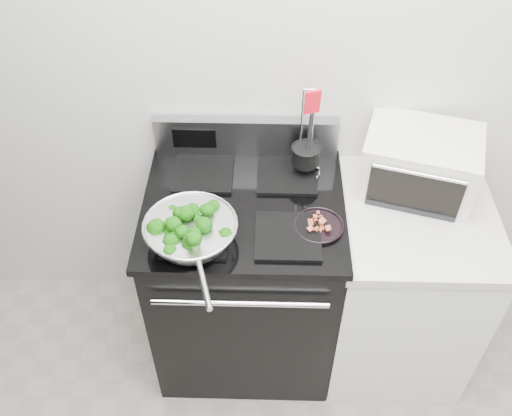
{
  "coord_description": "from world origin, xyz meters",
  "views": [
    {
      "loc": [
        -0.21,
        -0.17,
        2.5
      ],
      "look_at": [
        -0.25,
        1.36,
        0.98
      ],
      "focal_mm": 40.0,
      "sensor_mm": 36.0,
      "label": 1
    }
  ],
  "objects_px": {
    "gas_range": "(245,277)",
    "skillet": "(191,230)",
    "bacon_plate": "(319,224)",
    "utensil_holder": "(305,160)",
    "toaster_oven": "(420,162)"
  },
  "relations": [
    {
      "from": "skillet",
      "to": "utensil_holder",
      "type": "height_order",
      "value": "utensil_holder"
    },
    {
      "from": "toaster_oven",
      "to": "utensil_holder",
      "type": "bearing_deg",
      "value": -168.18
    },
    {
      "from": "bacon_plate",
      "to": "toaster_oven",
      "type": "height_order",
      "value": "toaster_oven"
    },
    {
      "from": "gas_range",
      "to": "skillet",
      "type": "height_order",
      "value": "gas_range"
    },
    {
      "from": "utensil_holder",
      "to": "toaster_oven",
      "type": "height_order",
      "value": "utensil_holder"
    },
    {
      "from": "gas_range",
      "to": "skillet",
      "type": "xyz_separation_m",
      "value": [
        -0.18,
        -0.2,
        0.52
      ]
    },
    {
      "from": "gas_range",
      "to": "bacon_plate",
      "type": "relative_size",
      "value": 5.99
    },
    {
      "from": "gas_range",
      "to": "bacon_plate",
      "type": "xyz_separation_m",
      "value": [
        0.28,
        -0.12,
        0.48
      ]
    },
    {
      "from": "gas_range",
      "to": "skillet",
      "type": "relative_size",
      "value": 2.12
    },
    {
      "from": "gas_range",
      "to": "bacon_plate",
      "type": "height_order",
      "value": "gas_range"
    },
    {
      "from": "gas_range",
      "to": "toaster_oven",
      "type": "relative_size",
      "value": 2.23
    },
    {
      "from": "utensil_holder",
      "to": "bacon_plate",
      "type": "bearing_deg",
      "value": -99.47
    },
    {
      "from": "toaster_oven",
      "to": "bacon_plate",
      "type": "bearing_deg",
      "value": -130.35
    },
    {
      "from": "skillet",
      "to": "bacon_plate",
      "type": "height_order",
      "value": "skillet"
    },
    {
      "from": "bacon_plate",
      "to": "utensil_holder",
      "type": "xyz_separation_m",
      "value": [
        -0.04,
        0.3,
        0.05
      ]
    }
  ]
}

